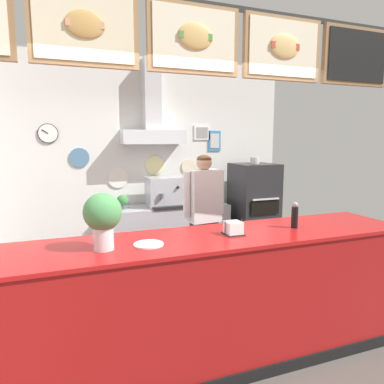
% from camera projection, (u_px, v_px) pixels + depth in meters
% --- Properties ---
extents(ground_plane, '(5.68, 5.68, 0.00)m').
position_uv_depth(ground_plane, '(185.00, 330.00, 3.42)').
color(ground_plane, '#514C47').
extents(back_wall_assembly, '(4.73, 2.56, 3.04)m').
position_uv_depth(back_wall_assembly, '(139.00, 155.00, 5.06)').
color(back_wall_assembly, gray).
rests_on(back_wall_assembly, ground_plane).
extents(service_counter, '(3.57, 0.74, 1.08)m').
position_uv_depth(service_counter, '(206.00, 301.00, 2.85)').
color(service_counter, maroon).
rests_on(service_counter, ground_plane).
extents(back_prep_counter, '(1.73, 0.56, 0.89)m').
position_uv_depth(back_prep_counter, '(170.00, 236.00, 5.16)').
color(back_prep_counter, '#A3A5AD').
rests_on(back_prep_counter, ground_plane).
extents(pizza_oven, '(0.62, 0.67, 1.59)m').
position_uv_depth(pizza_oven, '(253.00, 211.00, 5.42)').
color(pizza_oven, '#232326').
rests_on(pizza_oven, ground_plane).
extents(shop_worker, '(0.52, 0.26, 1.68)m').
position_uv_depth(shop_worker, '(204.00, 222.00, 4.04)').
color(shop_worker, '#232328').
rests_on(shop_worker, ground_plane).
extents(espresso_machine, '(0.49, 0.46, 0.42)m').
position_uv_depth(espresso_machine, '(164.00, 192.00, 5.01)').
color(espresso_machine, '#A3A5AD').
rests_on(espresso_machine, back_prep_counter).
extents(potted_basil, '(0.17, 0.17, 0.20)m').
position_uv_depth(potted_basil, '(123.00, 201.00, 4.85)').
color(potted_basil, '#4C4C51').
rests_on(potted_basil, back_prep_counter).
extents(potted_oregano, '(0.20, 0.20, 0.22)m').
position_uv_depth(potted_oregano, '(191.00, 196.00, 5.19)').
color(potted_oregano, beige).
rests_on(potted_oregano, back_prep_counter).
extents(napkin_holder, '(0.16, 0.15, 0.12)m').
position_uv_depth(napkin_holder, '(233.00, 229.00, 2.83)').
color(napkin_holder, '#262628').
rests_on(napkin_holder, service_counter).
extents(basil_vase, '(0.27, 0.27, 0.40)m').
position_uv_depth(basil_vase, '(103.00, 217.00, 2.41)').
color(basil_vase, silver).
rests_on(basil_vase, service_counter).
extents(condiment_plate, '(0.22, 0.22, 0.01)m').
position_uv_depth(condiment_plate, '(149.00, 244.00, 2.55)').
color(condiment_plate, white).
rests_on(condiment_plate, service_counter).
extents(pepper_grinder, '(0.06, 0.06, 0.23)m').
position_uv_depth(pepper_grinder, '(295.00, 215.00, 3.03)').
color(pepper_grinder, black).
rests_on(pepper_grinder, service_counter).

